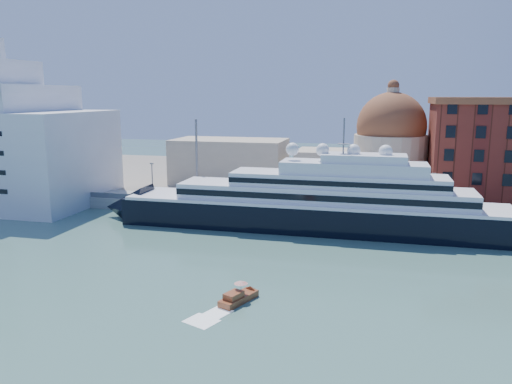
# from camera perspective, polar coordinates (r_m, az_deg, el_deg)

# --- Properties ---
(ground) EXTENTS (400.00, 400.00, 0.00)m
(ground) POSITION_cam_1_polar(r_m,az_deg,el_deg) (77.83, -1.32, -8.25)
(ground) COLOR #386157
(ground) RESTS_ON ground
(quay) EXTENTS (180.00, 10.00, 2.50)m
(quay) POSITION_cam_1_polar(r_m,az_deg,el_deg) (109.40, 3.38, -1.91)
(quay) COLOR gray
(quay) RESTS_ON ground
(land) EXTENTS (260.00, 72.00, 2.00)m
(land) POSITION_cam_1_polar(r_m,az_deg,el_deg) (149.20, 6.30, 1.42)
(land) COLOR slate
(land) RESTS_ON ground
(quay_fence) EXTENTS (180.00, 0.10, 1.20)m
(quay_fence) POSITION_cam_1_polar(r_m,az_deg,el_deg) (104.68, 2.94, -1.46)
(quay_fence) COLOR slate
(quay_fence) RESTS_ON quay
(superyacht) EXTENTS (84.39, 11.70, 25.22)m
(superyacht) POSITION_cam_1_polar(r_m,az_deg,el_deg) (97.34, 4.99, -1.68)
(superyacht) COLOR black
(superyacht) RESTS_ON ground
(service_barge) EXTENTS (11.09, 4.79, 2.42)m
(service_barge) POSITION_cam_1_polar(r_m,az_deg,el_deg) (118.99, -24.62, -2.13)
(service_barge) COLOR white
(service_barge) RESTS_ON ground
(water_taxi) EXTENTS (4.09, 6.22, 2.81)m
(water_taxi) POSITION_cam_1_polar(r_m,az_deg,el_deg) (64.16, -2.08, -11.92)
(water_taxi) COLOR maroon
(water_taxi) RESTS_ON ground
(church) EXTENTS (66.00, 18.00, 25.50)m
(church) POSITION_cam_1_polar(r_m,az_deg,el_deg) (130.07, 8.15, 4.38)
(church) COLOR beige
(church) RESTS_ON land
(lamp_posts) EXTENTS (120.80, 2.40, 18.00)m
(lamp_posts) POSITION_cam_1_polar(r_m,az_deg,el_deg) (109.17, -3.29, 2.65)
(lamp_posts) COLOR slate
(lamp_posts) RESTS_ON quay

